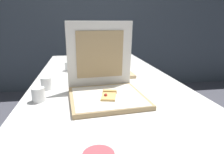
% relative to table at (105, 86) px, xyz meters
% --- Properties ---
extents(wall_back, '(10.00, 0.10, 2.60)m').
position_rel_table_xyz_m(wall_back, '(0.00, 2.12, 0.61)').
color(wall_back, '#4C5660').
rests_on(wall_back, ground).
extents(table, '(0.95, 2.18, 0.74)m').
position_rel_table_xyz_m(table, '(0.00, 0.00, 0.00)').
color(table, silver).
rests_on(table, ground).
extents(pizza_box_front, '(0.39, 0.40, 0.39)m').
position_rel_table_xyz_m(pizza_box_front, '(-0.04, -0.33, 0.10)').
color(pizza_box_front, tan).
rests_on(pizza_box_front, table).
extents(pizza_box_middle, '(0.38, 0.38, 0.39)m').
position_rel_table_xyz_m(pizza_box_middle, '(0.02, 0.20, 0.10)').
color(pizza_box_middle, tan).
rests_on(pizza_box_middle, table).
extents(cup_white_far, '(0.06, 0.06, 0.07)m').
position_rel_table_xyz_m(cup_white_far, '(-0.25, 0.31, 0.08)').
color(cup_white_far, white).
rests_on(cup_white_far, table).
extents(cup_white_near_left, '(0.06, 0.06, 0.07)m').
position_rel_table_xyz_m(cup_white_near_left, '(-0.38, -0.34, 0.08)').
color(cup_white_near_left, white).
rests_on(cup_white_near_left, table).
extents(cup_white_near_center, '(0.06, 0.06, 0.07)m').
position_rel_table_xyz_m(cup_white_near_center, '(-0.36, -0.15, 0.08)').
color(cup_white_near_center, white).
rests_on(cup_white_near_center, table).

